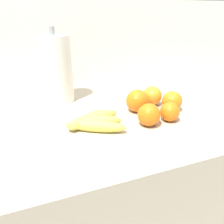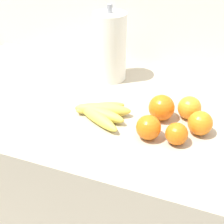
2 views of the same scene
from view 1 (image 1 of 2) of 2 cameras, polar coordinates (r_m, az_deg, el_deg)
name	(u,v)px [view 1 (image 1 of 2)]	position (r m, az deg, el deg)	size (l,w,h in m)	color
counter	(132,196)	(1.10, 5.32, -21.04)	(1.79, 0.70, 0.91)	#ADA08C
wall_back	(106,124)	(1.27, -1.68, -3.15)	(2.19, 0.06, 1.30)	silver
banana_bunch	(93,122)	(0.69, -5.03, -2.54)	(0.19, 0.18, 0.04)	#DDCF4C
orange_right	(152,96)	(0.86, 10.52, 4.23)	(0.08, 0.08, 0.08)	orange
orange_back_right	(170,112)	(0.75, 14.95, 0.06)	(0.07, 0.07, 0.07)	orange
orange_front	(149,115)	(0.70, 9.67, -0.74)	(0.07, 0.07, 0.07)	orange
orange_far_right	(172,101)	(0.83, 15.53, 2.82)	(0.07, 0.07, 0.07)	orange
orange_back_left	(137,101)	(0.79, 6.66, 2.95)	(0.08, 0.08, 0.08)	orange
paper_towel_roll	(56,70)	(0.89, -14.49, 10.74)	(0.12, 0.12, 0.29)	white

